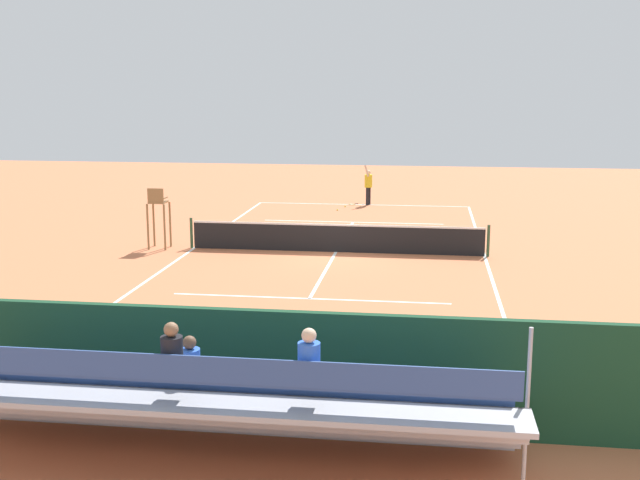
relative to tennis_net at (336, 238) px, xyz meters
The scene contains 12 objects.
ground_plane 0.50m from the tennis_net, ahead, with size 60.00×60.00×0.00m, color #CC7047.
court_line_markings 0.50m from the tennis_net, 90.00° to the right, with size 10.10×22.20×0.01m.
tennis_net is the anchor object (origin of this frame).
backdrop_wall 14.01m from the tennis_net, 90.00° to the left, with size 18.00×0.16×2.00m, color #194228.
bleacher_stand 15.40m from the tennis_net, 89.59° to the left, with size 9.06×2.40×2.48m.
umpire_chair 6.26m from the tennis_net, ahead, with size 0.67×0.67×2.14m.
courtside_bench 13.37m from the tennis_net, 97.10° to the left, with size 1.80×0.40×0.93m.
equipment_bag 13.40m from the tennis_net, 89.40° to the left, with size 0.90×0.36×0.36m, color black.
tennis_player 10.98m from the tennis_net, 91.34° to the right, with size 0.46×0.56×1.93m.
tennis_racket 10.99m from the tennis_net, 87.31° to the right, with size 0.50×0.53×0.03m.
tennis_ball_near 10.20m from the tennis_net, 85.70° to the right, with size 0.07×0.07×0.07m, color #CCDB33.
tennis_ball_far 9.12m from the tennis_net, 83.68° to the right, with size 0.07×0.07×0.07m, color #CCDB33.
Camera 1 is at (-3.04, 26.01, 5.58)m, focal length 43.92 mm.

